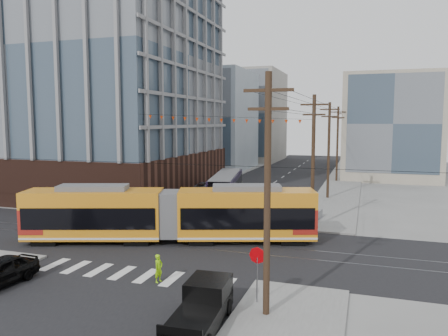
{
  "coord_description": "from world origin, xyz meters",
  "views": [
    {
      "loc": [
        12.62,
        -24.69,
        8.87
      ],
      "look_at": [
        1.32,
        9.72,
        4.98
      ],
      "focal_mm": 35.0,
      "sensor_mm": 36.0,
      "label": 1
    }
  ],
  "objects": [
    {
      "name": "parked_car_silver",
      "position": [
        -5.58,
        12.01,
        0.83
      ],
      "size": [
        2.7,
        5.26,
        1.65
      ],
      "primitive_type": "imported",
      "rotation": [
        0.0,
        0.0,
        2.94
      ],
      "color": "#AFB1B3",
      "rests_on": "ground"
    },
    {
      "name": "pedestrian",
      "position": [
        1.89,
        -3.63,
        0.78
      ],
      "size": [
        0.49,
        0.64,
        1.56
      ],
      "primitive_type": "imported",
      "rotation": [
        0.0,
        0.0,
        1.36
      ],
      "color": "#91E10A",
      "rests_on": "ground"
    },
    {
      "name": "bg_bldg_ne_far",
      "position": [
        18.0,
        68.0,
        7.0
      ],
      "size": [
        16.0,
        16.0,
        14.0
      ],
      "primitive_type": "cube",
      "color": "#8C99A5",
      "rests_on": "ground"
    },
    {
      "name": "city_bus",
      "position": [
        -1.75,
        19.78,
        1.66
      ],
      "size": [
        4.72,
        11.97,
        3.32
      ],
      "primitive_type": null,
      "rotation": [
        0.0,
        0.0,
        0.19
      ],
      "color": "black",
      "rests_on": "ground"
    },
    {
      "name": "bg_bldg_nw_near",
      "position": [
        -17.0,
        52.0,
        9.0
      ],
      "size": [
        18.0,
        16.0,
        18.0
      ],
      "primitive_type": "cube",
      "color": "#8C99A5",
      "rests_on": "ground"
    },
    {
      "name": "pickup_truck",
      "position": [
        6.05,
        -8.07,
        0.86
      ],
      "size": [
        2.16,
        5.17,
        1.72
      ],
      "primitive_type": null,
      "rotation": [
        0.0,
        0.0,
        0.07
      ],
      "color": "black",
      "rests_on": "ground"
    },
    {
      "name": "parked_car_white",
      "position": [
        -5.0,
        20.21,
        0.75
      ],
      "size": [
        3.76,
        5.58,
        1.5
      ],
      "primitive_type": "imported",
      "rotation": [
        0.0,
        0.0,
        2.79
      ],
      "color": "silver",
      "rests_on": "ground"
    },
    {
      "name": "office_building",
      "position": [
        -22.0,
        23.0,
        14.3
      ],
      "size": [
        30.0,
        25.0,
        28.6
      ],
      "primitive_type": "cube",
      "color": "#381E16",
      "rests_on": "ground"
    },
    {
      "name": "ground",
      "position": [
        0.0,
        0.0,
        0.0
      ],
      "size": [
        160.0,
        160.0,
        0.0
      ],
      "primitive_type": "plane",
      "color": "slate"
    },
    {
      "name": "parked_car_grey",
      "position": [
        -6.06,
        25.29,
        0.71
      ],
      "size": [
        3.07,
        5.4,
        1.42
      ],
      "primitive_type": "imported",
      "rotation": [
        0.0,
        0.0,
        3.0
      ],
      "color": "slate",
      "rests_on": "ground"
    },
    {
      "name": "utility_pole_near",
      "position": [
        8.5,
        -6.0,
        5.5
      ],
      "size": [
        0.3,
        0.3,
        11.0
      ],
      "primitive_type": "cylinder",
      "color": "black",
      "rests_on": "ground"
    },
    {
      "name": "streetcar",
      "position": [
        -0.97,
        4.01,
        2.04
      ],
      "size": [
        20.99,
        9.5,
        4.07
      ],
      "primitive_type": null,
      "rotation": [
        0.0,
        0.0,
        0.32
      ],
      "color": "orange",
      "rests_on": "ground"
    },
    {
      "name": "jersey_barrier",
      "position": [
        8.3,
        13.6,
        0.42
      ],
      "size": [
        1.61,
        4.3,
        0.84
      ],
      "primitive_type": "cube",
      "rotation": [
        0.0,
        0.0,
        -0.16
      ],
      "color": "#5F5F5F",
      "rests_on": "ground"
    },
    {
      "name": "bg_bldg_ne_near",
      "position": [
        16.0,
        48.0,
        8.0
      ],
      "size": [
        14.0,
        14.0,
        16.0
      ],
      "primitive_type": "cube",
      "color": "gray",
      "rests_on": "ground"
    },
    {
      "name": "bg_bldg_nw_far",
      "position": [
        -14.0,
        72.0,
        10.0
      ],
      "size": [
        16.0,
        18.0,
        20.0
      ],
      "primitive_type": "cube",
      "color": "gray",
      "rests_on": "ground"
    },
    {
      "name": "stop_sign",
      "position": [
        7.8,
        -4.9,
        1.35
      ],
      "size": [
        0.92,
        0.92,
        2.69
      ],
      "primitive_type": null,
      "rotation": [
        0.0,
        0.0,
        -0.13
      ],
      "color": "#A50005",
      "rests_on": "ground"
    },
    {
      "name": "utility_pole_far",
      "position": [
        8.5,
        56.0,
        5.5
      ],
      "size": [
        0.3,
        0.3,
        11.0
      ],
      "primitive_type": "cylinder",
      "color": "black",
      "rests_on": "ground"
    }
  ]
}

